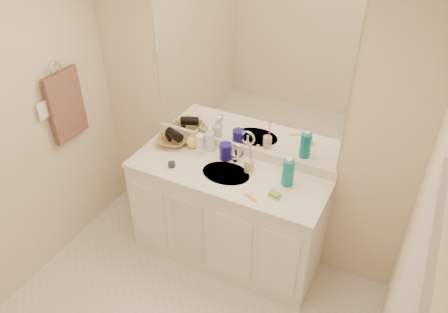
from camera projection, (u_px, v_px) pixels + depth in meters
wall_back at (244, 118)px, 3.27m from camera, size 2.60×0.02×2.40m
vanity_cabinet at (227, 217)px, 3.52m from camera, size 1.50×0.55×0.85m
countertop at (227, 173)px, 3.26m from camera, size 1.52×0.57×0.03m
backsplash at (242, 150)px, 3.42m from camera, size 1.52×0.03×0.08m
sink_basin at (226, 174)px, 3.25m from camera, size 0.37×0.37×0.02m
faucet at (236, 155)px, 3.34m from camera, size 0.02×0.02×0.11m
mirror at (245, 74)px, 3.06m from camera, size 1.48×0.01×1.20m
blue_mug at (226, 151)px, 3.36m from camera, size 0.12×0.12×0.13m
tan_cup at (249, 166)px, 3.24m from camera, size 0.08×0.08×0.10m
toothbrush at (251, 155)px, 3.17m from camera, size 0.02×0.04×0.18m
mouthwash_bottle at (288, 172)px, 3.08m from camera, size 0.09×0.09×0.20m
soap_dish at (274, 196)px, 3.02m from camera, size 0.10×0.09×0.01m
green_soap at (275, 194)px, 3.01m from camera, size 0.08×0.07×0.03m
orange_comb at (251, 198)px, 3.01m from camera, size 0.11×0.07×0.00m
dark_jar at (172, 165)px, 3.30m from camera, size 0.06×0.06×0.04m
extra_white_bottle at (200, 145)px, 3.39m from camera, size 0.06×0.06×0.18m
soap_bottle_white at (210, 138)px, 3.44m from camera, size 0.11×0.11×0.22m
soap_bottle_cream at (197, 138)px, 3.49m from camera, size 0.09×0.09×0.15m
soap_bottle_yellow at (193, 139)px, 3.49m from camera, size 0.14×0.14×0.14m
wicker_basket at (173, 140)px, 3.55m from camera, size 0.30×0.30×0.06m
hair_dryer at (174, 135)px, 3.51m from camera, size 0.17×0.13×0.08m
towel_ring at (56, 69)px, 3.16m from camera, size 0.01×0.11×0.11m
hand_towel at (66, 106)px, 3.33m from camera, size 0.04×0.32×0.55m
switch_plate at (43, 111)px, 3.16m from camera, size 0.01×0.08×0.13m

